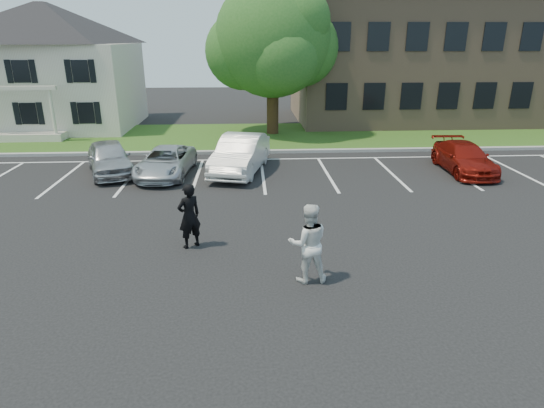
# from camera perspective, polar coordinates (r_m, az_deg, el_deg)

# --- Properties ---
(ground_plane) EXTENTS (90.00, 90.00, 0.00)m
(ground_plane) POSITION_cam_1_polar(r_m,az_deg,el_deg) (12.07, 0.27, -7.22)
(ground_plane) COLOR black
(ground_plane) RESTS_ON ground
(curb) EXTENTS (40.00, 0.30, 0.15)m
(curb) POSITION_cam_1_polar(r_m,az_deg,el_deg) (23.36, -1.53, 6.60)
(curb) COLOR gray
(curb) RESTS_ON ground
(grass_strip) EXTENTS (44.00, 8.00, 0.08)m
(grass_strip) POSITION_cam_1_polar(r_m,az_deg,el_deg) (27.27, -1.79, 8.49)
(grass_strip) COLOR #274B18
(grass_strip) RESTS_ON ground
(stall_lines) EXTENTS (34.00, 5.36, 0.01)m
(stall_lines) POSITION_cam_1_polar(r_m,az_deg,el_deg) (20.52, 2.66, 4.46)
(stall_lines) COLOR silver
(stall_lines) RESTS_ON ground
(house) EXTENTS (10.30, 9.22, 7.60)m
(house) POSITION_cam_1_polar(r_m,az_deg,el_deg) (33.11, -26.08, 15.23)
(house) COLOR beige
(house) RESTS_ON ground
(office_building) EXTENTS (22.40, 10.40, 8.30)m
(office_building) POSITION_cam_1_polar(r_m,az_deg,el_deg) (35.86, 21.86, 16.57)
(office_building) COLOR #8E6F56
(office_building) RESTS_ON ground
(tree) EXTENTS (7.80, 7.20, 8.80)m
(tree) POSITION_cam_1_polar(r_m,az_deg,el_deg) (27.59, 0.26, 19.74)
(tree) COLOR black
(tree) RESTS_ON ground
(man_black_suit) EXTENTS (0.81, 0.76, 1.86)m
(man_black_suit) POSITION_cam_1_polar(r_m,az_deg,el_deg) (12.72, -10.35, -1.49)
(man_black_suit) COLOR black
(man_black_suit) RESTS_ON ground
(man_white_shirt) EXTENTS (0.99, 0.80, 1.97)m
(man_white_shirt) POSITION_cam_1_polar(r_m,az_deg,el_deg) (10.80, 4.56, -4.93)
(man_white_shirt) COLOR silver
(man_white_shirt) RESTS_ON ground
(car_silver_west) EXTENTS (3.03, 4.44, 1.40)m
(car_silver_west) POSITION_cam_1_polar(r_m,az_deg,el_deg) (20.80, -19.73, 5.48)
(car_silver_west) COLOR #AEAFB3
(car_silver_west) RESTS_ON ground
(car_silver_minivan) EXTENTS (2.35, 4.43, 1.19)m
(car_silver_minivan) POSITION_cam_1_polar(r_m,az_deg,el_deg) (19.86, -13.18, 5.17)
(car_silver_minivan) COLOR #B8BBC1
(car_silver_minivan) RESTS_ON ground
(car_white_sedan) EXTENTS (2.79, 5.10, 1.59)m
(car_white_sedan) POSITION_cam_1_polar(r_m,az_deg,el_deg) (19.87, -3.98, 6.27)
(car_white_sedan) COLOR silver
(car_white_sedan) RESTS_ON ground
(car_red_compact) EXTENTS (1.88, 4.33, 1.24)m
(car_red_compact) POSITION_cam_1_polar(r_m,az_deg,el_deg) (21.59, 22.94, 5.36)
(car_red_compact) COLOR maroon
(car_red_compact) RESTS_ON ground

